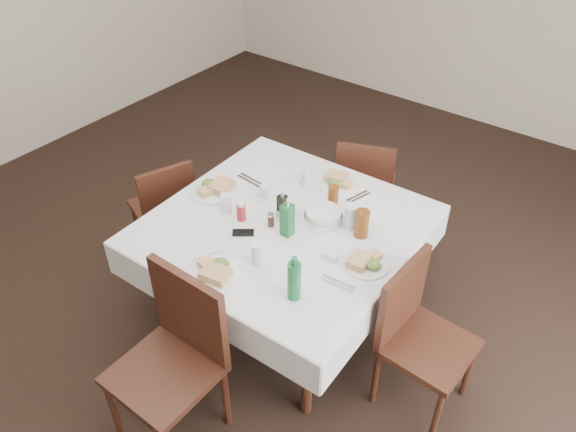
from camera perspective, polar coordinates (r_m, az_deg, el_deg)
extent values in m
plane|color=black|center=(3.80, -4.12, -9.88)|extent=(7.00, 7.00, 0.00)
cylinder|color=black|center=(3.54, -12.47, -7.07)|extent=(0.06, 0.06, 0.72)
cylinder|color=black|center=(4.11, -2.06, 1.29)|extent=(0.06, 0.06, 0.72)
cylinder|color=black|center=(3.06, 1.97, -15.38)|extent=(0.06, 0.06, 0.72)
cylinder|color=black|center=(3.71, 11.12, -4.37)|extent=(0.06, 0.06, 0.72)
cube|color=black|center=(3.30, -0.40, -1.10)|extent=(1.35, 1.35, 0.03)
cube|color=silver|center=(3.28, -0.40, -0.82)|extent=(1.49, 1.49, 0.01)
cube|color=silver|center=(3.85, 5.93, 3.43)|extent=(1.45, 0.05, 0.22)
cube|color=silver|center=(2.96, -8.73, -9.66)|extent=(1.45, 0.05, 0.22)
cube|color=silver|center=(3.10, 10.65, -7.26)|extent=(0.05, 1.45, 0.22)
cube|color=silver|center=(3.74, -9.47, 1.91)|extent=(0.05, 1.45, 0.22)
cube|color=black|center=(4.25, 7.85, 3.14)|extent=(0.53, 0.53, 0.04)
cube|color=black|center=(3.97, 7.74, 4.30)|extent=(0.39, 0.19, 0.44)
cylinder|color=black|center=(4.50, 10.15, 1.87)|extent=(0.03, 0.03, 0.41)
cylinder|color=black|center=(4.22, 9.61, -0.83)|extent=(0.03, 0.03, 0.41)
cylinder|color=black|center=(4.52, 5.77, 2.54)|extent=(0.03, 0.03, 0.41)
cylinder|color=black|center=(4.24, 4.95, -0.10)|extent=(0.03, 0.03, 0.41)
cube|color=black|center=(2.95, -12.47, -15.42)|extent=(0.47, 0.47, 0.04)
cube|color=black|center=(2.84, -9.98, -9.68)|extent=(0.47, 0.04, 0.51)
cylinder|color=black|center=(3.20, -17.25, -18.23)|extent=(0.04, 0.04, 0.48)
cylinder|color=black|center=(3.32, -11.71, -13.95)|extent=(0.04, 0.04, 0.48)
cylinder|color=black|center=(3.13, -6.35, -17.72)|extent=(0.04, 0.04, 0.48)
cube|color=black|center=(3.14, 14.12, -12.80)|extent=(0.45, 0.45, 0.04)
cube|color=black|center=(3.01, 11.53, -8.25)|extent=(0.06, 0.43, 0.47)
cylinder|color=black|center=(3.17, 14.89, -18.98)|extent=(0.04, 0.04, 0.44)
cylinder|color=black|center=(3.24, 8.92, -15.81)|extent=(0.04, 0.04, 0.44)
cylinder|color=black|center=(3.39, 17.92, -14.61)|extent=(0.04, 0.04, 0.44)
cylinder|color=black|center=(3.46, 12.32, -11.80)|extent=(0.04, 0.04, 0.44)
cube|color=black|center=(4.11, -12.64, 0.87)|extent=(0.50, 0.50, 0.04)
cube|color=black|center=(3.85, -12.09, 2.05)|extent=(0.17, 0.38, 0.42)
cylinder|color=black|center=(4.40, -11.09, 0.63)|extent=(0.03, 0.03, 0.40)
cylinder|color=black|center=(4.14, -9.28, -1.76)|extent=(0.03, 0.03, 0.40)
cylinder|color=black|center=(4.32, -15.16, -0.81)|extent=(0.03, 0.03, 0.40)
cylinder|color=black|center=(4.07, -13.57, -3.33)|extent=(0.03, 0.03, 0.40)
cylinder|color=white|center=(3.61, 5.19, 3.25)|extent=(0.26, 0.26, 0.01)
cube|color=#B0884D|center=(3.62, 4.92, 3.98)|extent=(0.16, 0.14, 0.04)
cube|color=tan|center=(3.57, 5.82, 3.26)|extent=(0.09, 0.07, 0.03)
ellipsoid|color=#306114|center=(3.56, 4.79, 3.33)|extent=(0.10, 0.09, 0.04)
cylinder|color=white|center=(2.98, -7.53, -5.73)|extent=(0.28, 0.28, 0.01)
cube|color=#B0884D|center=(2.93, -7.39, -5.89)|extent=(0.16, 0.14, 0.05)
cube|color=tan|center=(3.00, -8.18, -4.88)|extent=(0.10, 0.09, 0.04)
ellipsoid|color=#306114|center=(2.98, -6.87, -4.88)|extent=(0.10, 0.09, 0.05)
cylinder|color=white|center=(3.04, 7.96, -4.78)|extent=(0.26, 0.26, 0.01)
cube|color=#B0884D|center=(3.01, 7.25, -4.52)|extent=(0.12, 0.14, 0.04)
cube|color=tan|center=(3.05, 8.62, -4.07)|extent=(0.08, 0.10, 0.03)
ellipsoid|color=#306114|center=(3.00, 8.59, -4.81)|extent=(0.09, 0.09, 0.04)
cylinder|color=white|center=(3.55, -7.51, 2.49)|extent=(0.29, 0.29, 0.01)
cube|color=#B0884D|center=(3.54, -6.79, 3.01)|extent=(0.13, 0.16, 0.05)
cube|color=tan|center=(3.52, -8.26, 2.51)|extent=(0.09, 0.11, 0.04)
ellipsoid|color=#306114|center=(3.57, -7.97, 3.24)|extent=(0.11, 0.10, 0.05)
cylinder|color=white|center=(3.63, 0.24, 3.69)|extent=(0.14, 0.14, 0.01)
cylinder|color=white|center=(2.96, 1.32, -5.69)|extent=(0.16, 0.16, 0.01)
cylinder|color=silver|center=(3.57, 1.81, 3.96)|extent=(0.06, 0.06, 0.12)
cylinder|color=silver|center=(2.98, -3.08, -3.86)|extent=(0.07, 0.07, 0.13)
cylinder|color=silver|center=(3.23, 6.45, -0.04)|extent=(0.08, 0.08, 0.15)
cylinder|color=silver|center=(3.36, -6.33, 1.30)|extent=(0.07, 0.07, 0.12)
cylinder|color=brown|center=(3.39, 4.62, 2.05)|extent=(0.07, 0.07, 0.14)
cylinder|color=brown|center=(3.17, 7.50, -0.77)|extent=(0.08, 0.08, 0.17)
cylinder|color=silver|center=(3.29, 3.61, -0.23)|extent=(0.23, 0.23, 0.04)
cylinder|color=silver|center=(3.27, 3.63, 0.21)|extent=(0.21, 0.21, 0.05)
cube|color=black|center=(3.28, -0.59, 0.94)|extent=(0.05, 0.05, 0.16)
cone|color=silver|center=(3.22, -0.60, 2.36)|extent=(0.03, 0.03, 0.04)
cube|color=#13612B|center=(3.14, -0.08, -0.40)|extent=(0.06, 0.06, 0.20)
cone|color=silver|center=(3.06, -0.08, 1.52)|extent=(0.03, 0.03, 0.06)
cylinder|color=#AC1D23|center=(3.29, -4.77, 0.36)|extent=(0.05, 0.05, 0.10)
cylinder|color=white|center=(3.26, -4.83, 1.18)|extent=(0.04, 0.04, 0.02)
cylinder|color=white|center=(3.28, -0.77, 0.01)|extent=(0.03, 0.03, 0.07)
cylinder|color=silver|center=(3.26, -0.78, 0.55)|extent=(0.03, 0.03, 0.01)
cylinder|color=#42281C|center=(3.24, -1.75, -0.49)|extent=(0.04, 0.04, 0.07)
cylinder|color=silver|center=(3.22, -1.77, 0.11)|extent=(0.04, 0.04, 0.01)
cylinder|color=white|center=(3.49, -2.19, 1.98)|extent=(0.12, 0.12, 0.01)
cylinder|color=white|center=(3.46, -2.21, 2.56)|extent=(0.07, 0.07, 0.08)
cylinder|color=black|center=(3.44, -2.22, 2.93)|extent=(0.06, 0.06, 0.01)
torus|color=white|center=(3.46, -1.45, 2.52)|extent=(0.05, 0.04, 0.05)
cube|color=black|center=(3.20, -4.57, -1.70)|extent=(0.12, 0.11, 0.03)
cylinder|color=#13612B|center=(2.77, 0.63, -6.61)|extent=(0.07, 0.07, 0.22)
cylinder|color=#13612B|center=(2.68, 0.65, -4.62)|extent=(0.03, 0.03, 0.04)
cube|color=white|center=(3.04, 4.33, -4.13)|extent=(0.08, 0.05, 0.04)
cube|color=pink|center=(3.03, 4.33, -4.04)|extent=(0.06, 0.03, 0.02)
cube|color=silver|center=(3.52, 7.01, 2.04)|extent=(0.06, 0.17, 0.01)
cube|color=silver|center=(3.50, 7.32, 1.84)|extent=(0.06, 0.17, 0.01)
cube|color=silver|center=(3.07, -7.91, -4.31)|extent=(0.09, 0.16, 0.01)
cube|color=silver|center=(3.09, -8.10, -4.01)|extent=(0.09, 0.16, 0.01)
cube|color=silver|center=(2.90, 4.86, -7.05)|extent=(0.19, 0.03, 0.01)
cube|color=silver|center=(2.92, 5.13, -6.70)|extent=(0.19, 0.03, 0.01)
cube|color=silver|center=(3.65, -3.70, 3.73)|extent=(0.20, 0.04, 0.01)
cube|color=silver|center=(3.63, -4.04, 3.53)|extent=(0.20, 0.04, 0.01)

